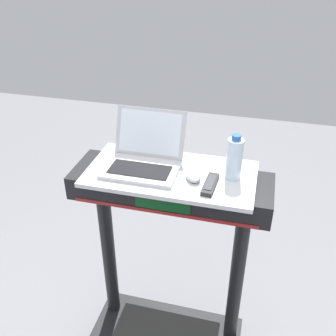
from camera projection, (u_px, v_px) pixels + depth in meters
name	position (u px, v px, depth m)	size (l,w,h in m)	color
desk_board	(171.00, 174.00, 1.74)	(0.74, 0.38, 0.02)	silver
laptop	(144.00, 157.00, 1.75)	(0.32, 0.30, 0.22)	#B7B7BC
computer_mouse	(193.00, 176.00, 1.67)	(0.06, 0.10, 0.03)	#B2B2B7
water_bottle	(234.00, 158.00, 1.65)	(0.07, 0.07, 0.20)	silver
tv_remote	(210.00, 184.00, 1.63)	(0.06, 0.16, 0.02)	#232326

